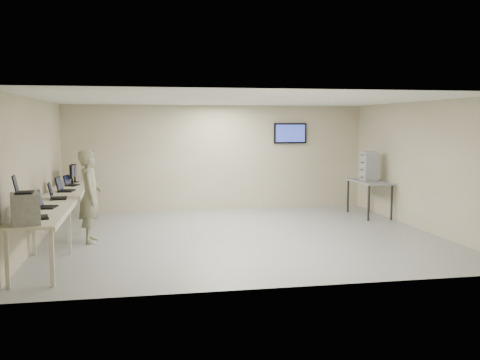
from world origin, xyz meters
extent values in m
cube|color=#9C9C9A|center=(0.00, 0.00, 0.00)|extent=(8.00, 7.00, 0.01)
cube|color=silver|center=(0.00, 0.00, 2.80)|extent=(8.00, 7.00, 0.01)
cube|color=beige|center=(0.00, 3.50, 1.40)|extent=(8.00, 0.01, 2.80)
cube|color=beige|center=(0.00, -3.50, 1.40)|extent=(8.00, 0.01, 2.80)
cube|color=beige|center=(-4.00, 0.00, 1.40)|extent=(0.01, 7.00, 2.80)
cube|color=beige|center=(4.00, 0.00, 1.40)|extent=(0.01, 7.00, 2.80)
cube|color=#272727|center=(2.00, 3.48, 2.05)|extent=(0.15, 0.04, 0.15)
cube|color=black|center=(2.00, 3.44, 2.05)|extent=(0.90, 0.06, 0.55)
cube|color=#2C3DA4|center=(2.00, 3.40, 2.05)|extent=(0.82, 0.01, 0.47)
cube|color=beige|center=(-3.60, 0.00, 0.88)|extent=(0.75, 6.00, 0.04)
cube|color=beige|center=(-3.23, 0.00, 0.85)|extent=(0.02, 6.00, 0.06)
cube|color=beige|center=(-3.90, -2.85, 0.43)|extent=(0.06, 0.06, 0.86)
cube|color=beige|center=(-3.30, -2.85, 0.43)|extent=(0.06, 0.06, 0.86)
cube|color=beige|center=(-3.90, -0.90, 0.43)|extent=(0.06, 0.06, 0.86)
cube|color=beige|center=(-3.30, -0.90, 0.43)|extent=(0.06, 0.06, 0.86)
cube|color=beige|center=(-3.90, 0.90, 0.43)|extent=(0.06, 0.06, 0.86)
cube|color=beige|center=(-3.30, 0.90, 0.43)|extent=(0.06, 0.06, 0.86)
cube|color=beige|center=(-3.90, 2.85, 0.43)|extent=(0.06, 0.06, 0.86)
cube|color=beige|center=(-3.30, 2.85, 0.43)|extent=(0.06, 0.06, 0.86)
cube|color=gray|center=(-3.65, -2.75, 1.12)|extent=(0.47, 0.51, 0.45)
cube|color=black|center=(-3.65, -2.75, 1.36)|extent=(0.27, 0.35, 0.02)
cube|color=black|center=(-3.77, -2.75, 1.49)|extent=(0.10, 0.32, 0.23)
cube|color=#161934|center=(-3.75, -2.75, 1.49)|extent=(0.07, 0.28, 0.20)
cube|color=black|center=(-3.57, -2.26, 0.91)|extent=(0.36, 0.44, 0.02)
cube|color=black|center=(-3.71, -2.26, 1.06)|extent=(0.15, 0.38, 0.28)
cube|color=#161934|center=(-3.69, -2.26, 1.06)|extent=(0.12, 0.33, 0.23)
cube|color=black|center=(-3.60, -1.25, 0.91)|extent=(0.31, 0.41, 0.02)
cube|color=black|center=(-3.74, -1.25, 1.06)|extent=(0.11, 0.37, 0.28)
cube|color=#161934|center=(-3.72, -1.25, 1.06)|extent=(0.08, 0.32, 0.23)
cube|color=black|center=(-3.57, -0.18, 0.91)|extent=(0.32, 0.42, 0.02)
cube|color=black|center=(-3.71, -0.18, 1.07)|extent=(0.11, 0.38, 0.29)
cube|color=#161934|center=(-3.70, -0.18, 1.07)|extent=(0.08, 0.34, 0.24)
cube|color=black|center=(-3.57, 0.96, 0.91)|extent=(0.34, 0.44, 0.02)
cube|color=black|center=(-3.71, 0.96, 1.07)|extent=(0.13, 0.39, 0.29)
cube|color=#161934|center=(-3.70, 0.96, 1.07)|extent=(0.10, 0.34, 0.24)
cube|color=black|center=(-3.57, 2.00, 0.91)|extent=(0.32, 0.37, 0.02)
cube|color=black|center=(-3.69, 2.00, 1.03)|extent=(0.15, 0.30, 0.23)
cube|color=#161934|center=(-3.67, 2.00, 1.03)|extent=(0.12, 0.27, 0.19)
cylinder|color=black|center=(-3.60, 2.21, 0.91)|extent=(0.21, 0.21, 0.02)
cube|color=black|center=(-3.60, 2.21, 1.00)|extent=(0.04, 0.03, 0.17)
cube|color=black|center=(-3.60, 2.21, 1.21)|extent=(0.05, 0.48, 0.32)
cube|color=#161934|center=(-3.57, 2.21, 1.21)|extent=(0.00, 0.43, 0.27)
cylinder|color=black|center=(-3.60, 2.75, 0.91)|extent=(0.19, 0.19, 0.01)
cube|color=black|center=(-3.60, 2.75, 0.99)|extent=(0.04, 0.03, 0.15)
cube|color=black|center=(-3.60, 2.75, 1.19)|extent=(0.05, 0.44, 0.29)
cube|color=#161934|center=(-3.57, 2.75, 1.19)|extent=(0.00, 0.40, 0.25)
imported|color=gray|center=(-3.01, 0.03, 0.91)|extent=(0.46, 0.68, 1.82)
cube|color=gray|center=(3.60, 1.81, 0.87)|extent=(0.69, 1.48, 0.04)
cube|color=#272727|center=(3.30, 1.16, 0.42)|extent=(0.04, 0.04, 0.85)
cube|color=#272727|center=(3.30, 2.45, 0.42)|extent=(0.04, 0.04, 0.85)
cube|color=#272727|center=(3.90, 1.16, 0.42)|extent=(0.04, 0.04, 0.85)
cube|color=#272727|center=(3.90, 2.45, 0.42)|extent=(0.04, 0.04, 0.85)
cube|color=#A0A4AA|center=(3.58, 1.81, 0.98)|extent=(0.35, 0.39, 0.19)
cube|color=#A0A4AA|center=(3.58, 1.81, 1.17)|extent=(0.35, 0.39, 0.19)
cube|color=#A0A4AA|center=(3.58, 1.81, 1.35)|extent=(0.35, 0.39, 0.19)
cube|color=#A0A4AA|center=(3.58, 1.81, 1.54)|extent=(0.35, 0.39, 0.19)
camera|label=1|loc=(-2.04, -10.65, 2.33)|focal=40.00mm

